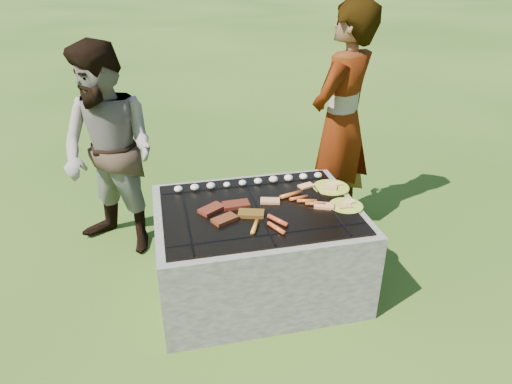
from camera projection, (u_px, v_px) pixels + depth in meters
lawn at (258, 284)px, 3.18m from camera, size 60.00×60.00×0.00m
fire_pit at (258, 251)px, 3.05m from camera, size 1.30×1.00×0.62m
mushrooms at (252, 182)px, 3.19m from camera, size 1.06×0.06×0.04m
pork_slabs at (231, 211)px, 2.84m from camera, size 0.41×0.29×0.02m
sausages at (287, 210)px, 2.84m from camera, size 0.54×0.48×0.03m
bread_on_grate at (299, 199)px, 2.98m from camera, size 0.46×0.40×0.02m
plate_far at (331, 188)px, 3.16m from camera, size 0.30×0.30×0.03m
plate_near at (346, 206)px, 2.93m from camera, size 0.23×0.23×0.03m
cook at (341, 123)px, 3.51m from camera, size 0.78×0.74×1.79m
bystander at (110, 154)px, 3.25m from camera, size 0.96×0.94×1.56m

